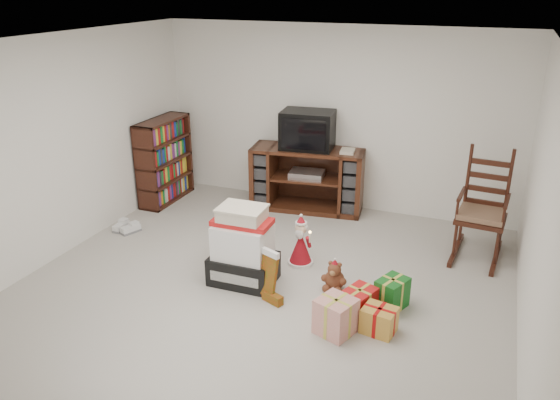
% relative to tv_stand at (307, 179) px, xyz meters
% --- Properties ---
extents(room, '(5.01, 5.01, 2.51)m').
position_rel_tv_stand_xyz_m(room, '(0.28, -2.19, 0.81)').
color(room, '#B3AEA4').
rests_on(room, ground).
extents(tv_stand, '(1.60, 0.75, 0.88)m').
position_rel_tv_stand_xyz_m(tv_stand, '(0.00, 0.00, 0.00)').
color(tv_stand, '#4A2415').
rests_on(tv_stand, floor).
extents(bookshelf, '(0.33, 0.99, 1.21)m').
position_rel_tv_stand_xyz_m(bookshelf, '(-2.02, -0.46, 0.14)').
color(bookshelf, '#3E1811').
rests_on(bookshelf, floor).
extents(rocking_chair, '(0.60, 0.92, 1.33)m').
position_rel_tv_stand_xyz_m(rocking_chair, '(2.33, -0.56, 0.01)').
color(rocking_chair, '#3E1811').
rests_on(rocking_chair, floor).
extents(gift_pile, '(0.69, 0.51, 0.84)m').
position_rel_tv_stand_xyz_m(gift_pile, '(0.04, -2.16, -0.07)').
color(gift_pile, black).
rests_on(gift_pile, floor).
extents(red_suitcase, '(0.42, 0.29, 0.59)m').
position_rel_tv_stand_xyz_m(red_suitcase, '(-0.20, -1.82, -0.19)').
color(red_suitcase, maroon).
rests_on(red_suitcase, floor).
extents(stocking, '(0.27, 0.19, 0.54)m').
position_rel_tv_stand_xyz_m(stocking, '(0.42, -2.37, -0.17)').
color(stocking, '#0B6916').
rests_on(stocking, floor).
extents(teddy_bear, '(0.21, 0.19, 0.32)m').
position_rel_tv_stand_xyz_m(teddy_bear, '(1.00, -1.96, -0.30)').
color(teddy_bear, brown).
rests_on(teddy_bear, floor).
extents(santa_figurine, '(0.29, 0.28, 0.60)m').
position_rel_tv_stand_xyz_m(santa_figurine, '(0.48, -1.57, -0.21)').
color(santa_figurine, maroon).
rests_on(santa_figurine, floor).
extents(mrs_claus_figurine, '(0.28, 0.27, 0.57)m').
position_rel_tv_stand_xyz_m(mrs_claus_figurine, '(-0.38, -1.68, -0.22)').
color(mrs_claus_figurine, maroon).
rests_on(mrs_claus_figurine, floor).
extents(sneaker_pair, '(0.33, 0.28, 0.09)m').
position_rel_tv_stand_xyz_m(sneaker_pair, '(-1.91, -1.60, -0.40)').
color(sneaker_pair, silver).
rests_on(sneaker_pair, floor).
extents(gift_cluster, '(0.62, 0.96, 0.29)m').
position_rel_tv_stand_xyz_m(gift_cluster, '(1.47, -2.42, -0.30)').
color(gift_cluster, red).
rests_on(gift_cluster, floor).
extents(crt_television, '(0.75, 0.58, 0.51)m').
position_rel_tv_stand_xyz_m(crt_television, '(-0.02, 0.02, 0.70)').
color(crt_television, black).
rests_on(crt_television, tv_stand).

